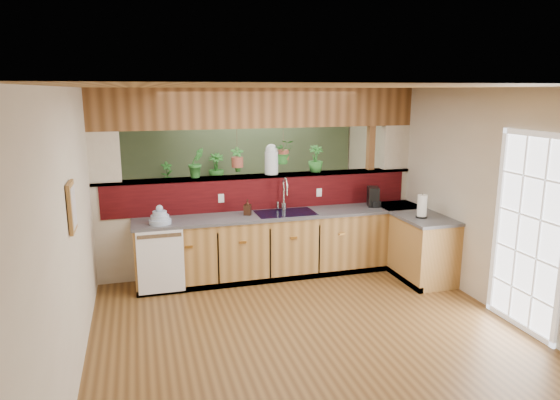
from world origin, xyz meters
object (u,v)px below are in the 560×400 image
object	(u,v)px
paper_towel	(422,207)
dish_stack	(160,218)
glass_jar	(271,159)
coffee_maker	(373,197)
faucet	(284,193)
soap_dispenser	(247,207)
shelving_console	(194,209)

from	to	relation	value
paper_towel	dish_stack	bearing A→B (deg)	169.35
glass_jar	coffee_maker	bearing A→B (deg)	-13.23
faucet	coffee_maker	distance (m)	1.34
dish_stack	paper_towel	distance (m)	3.44
dish_stack	paper_towel	world-z (taller)	paper_towel
dish_stack	glass_jar	size ratio (longest dim) A/B	0.65
soap_dispenser	glass_jar	distance (m)	0.82
paper_towel	shelving_console	world-z (taller)	paper_towel
dish_stack	coffee_maker	size ratio (longest dim) A/B	1.00
soap_dispenser	glass_jar	world-z (taller)	glass_jar
faucet	dish_stack	size ratio (longest dim) A/B	1.68
dish_stack	coffee_maker	distance (m)	3.07
paper_towel	shelving_console	distance (m)	4.09
glass_jar	shelving_console	xyz separation A→B (m)	(-0.91, 1.90, -1.11)
soap_dispenser	faucet	bearing A→B (deg)	12.72
faucet	coffee_maker	bearing A→B (deg)	-5.25
paper_towel	shelving_console	size ratio (longest dim) A/B	0.23
faucet	soap_dispenser	size ratio (longest dim) A/B	2.24
glass_jar	shelving_console	bearing A→B (deg)	115.71
soap_dispenser	coffee_maker	bearing A→B (deg)	0.15
dish_stack	coffee_maker	bearing A→B (deg)	2.88
soap_dispenser	paper_towel	bearing A→B (deg)	-19.56
dish_stack	shelving_console	distance (m)	2.54
soap_dispenser	shelving_console	size ratio (longest dim) A/B	0.15
shelving_console	dish_stack	bearing A→B (deg)	-87.13
dish_stack	paper_towel	xyz separation A→B (m)	(3.38, -0.64, 0.07)
dish_stack	shelving_console	xyz separation A→B (m)	(0.69, 2.40, -0.48)
dish_stack	shelving_console	world-z (taller)	dish_stack
soap_dispenser	paper_towel	xyz separation A→B (m)	(2.21, -0.79, 0.04)
dish_stack	glass_jar	distance (m)	1.80
coffee_maker	paper_towel	size ratio (longest dim) A/B	0.86
paper_towel	soap_dispenser	bearing A→B (deg)	160.44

